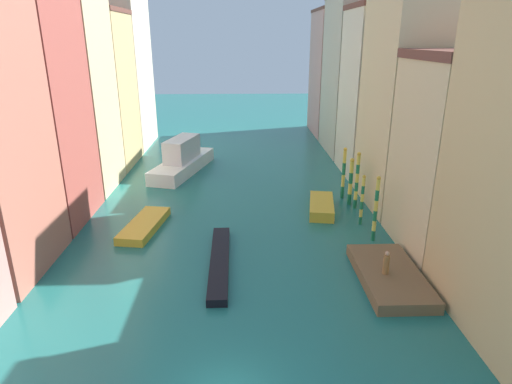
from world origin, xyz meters
The scene contains 21 objects.
ground_plane centered at (0.00, 24.50, 0.00)m, with size 154.00×154.00×0.00m, color #1E6B66.
building_left_2 centered at (-15.29, 19.26, 10.94)m, with size 7.62×7.88×21.86m.
building_left_3 centered at (-15.29, 27.27, 10.96)m, with size 7.62×7.75×21.90m.
building_left_4 centered at (-15.29, 35.51, 8.36)m, with size 7.62×8.65×16.70m.
building_left_5 centered at (-15.29, 44.94, 10.12)m, with size 7.62×10.20×20.21m.
building_right_1 centered at (15.29, 13.23, 6.57)m, with size 7.62×8.08×13.11m.
building_right_2 centered at (15.29, 21.99, 10.26)m, with size 7.62×9.31×20.50m.
building_right_3 centered at (15.29, 31.14, 8.47)m, with size 7.62×8.29×16.92m.
building_right_4 centered at (15.29, 40.93, 9.47)m, with size 7.62×10.78×18.90m.
building_right_5 centered at (15.29, 52.04, 8.85)m, with size 7.62×10.74×17.69m.
waterfront_dock centered at (9.49, 8.89, 0.35)m, with size 3.53×7.10×0.69m.
person_on_dock centered at (9.10, 8.59, 1.35)m, with size 0.36×0.36×1.43m.
mooring_pole_0 centered at (10.10, 14.44, 2.48)m, with size 0.30×0.30×4.86m.
mooring_pole_1 centered at (9.94, 17.33, 2.06)m, with size 0.27×0.27×4.04m.
mooring_pole_2 centered at (10.37, 20.73, 2.52)m, with size 0.32×0.32×4.94m.
mooring_pole_3 centered at (10.09, 21.65, 2.15)m, with size 0.38×0.38×4.19m.
mooring_pole_4 centered at (9.83, 23.30, 2.40)m, with size 0.33×0.33×4.70m.
vaporetto_white centered at (-5.66, 32.07, 1.35)m, with size 6.05×11.82×3.72m.
gondola_black centered at (-0.77, 11.18, 0.25)m, with size 1.28×9.47×0.50m.
motorboat_0 centered at (7.38, 20.15, 0.44)m, with size 2.74×5.42×0.87m.
motorboat_1 centered at (-6.75, 17.02, 0.30)m, with size 3.08×6.50×0.61m.
Camera 1 is at (0.72, -13.72, 13.80)m, focal length 30.61 mm.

